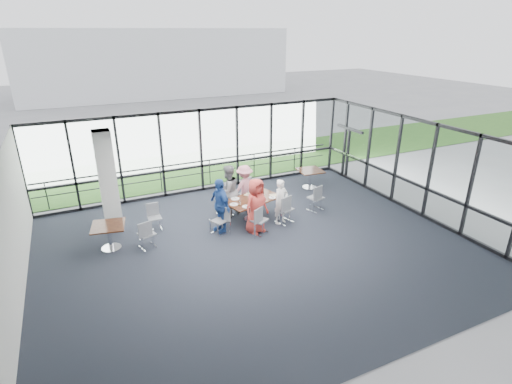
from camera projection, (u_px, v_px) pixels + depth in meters
name	position (u px, v px, depth m)	size (l,w,h in m)	color
floor	(257.00, 248.00, 11.63)	(12.00, 10.00, 0.02)	#242A33
ceiling	(257.00, 141.00, 10.42)	(12.00, 10.00, 0.04)	white
wall_left	(8.00, 243.00, 8.65)	(0.10, 10.00, 3.20)	silver
wall_front	(383.00, 300.00, 6.84)	(12.00, 0.10, 3.20)	silver
curtain_wall_back	(201.00, 151.00, 15.21)	(12.00, 0.10, 3.20)	white
curtain_wall_right	(418.00, 167.00, 13.40)	(0.10, 10.00, 3.20)	white
exit_door	(348.00, 154.00, 16.75)	(0.12, 1.60, 2.10)	black
structural_column	(108.00, 182.00, 12.11)	(0.50, 0.50, 3.20)	white
apron	(172.00, 157.00, 20.01)	(80.00, 70.00, 0.02)	gray
grass_strip	(182.00, 168.00, 18.32)	(80.00, 5.00, 0.01)	#26561D
hangar_main	(153.00, 61.00, 38.86)	(24.00, 10.00, 6.00)	silver
guard_rail	(198.00, 173.00, 16.13)	(0.06, 0.06, 12.00)	#2D2D33
main_table	(252.00, 202.00, 13.12)	(2.08, 1.51, 0.75)	#381A10
side_table_left	(109.00, 229.00, 11.35)	(1.07, 1.07, 0.75)	#381A10
side_table_right	(310.00, 173.00, 15.79)	(1.02, 1.02, 0.75)	#381A10
diner_near_left	(256.00, 206.00, 12.22)	(0.86, 0.56, 1.76)	#CB3D34
diner_near_right	(281.00, 202.00, 12.85)	(0.55, 0.40, 1.50)	white
diner_far_left	(228.00, 191.00, 13.32)	(0.87, 0.54, 1.79)	slate
diner_far_right	(245.00, 187.00, 13.90)	(1.03, 0.53, 1.59)	#CF7988
diner_end	(220.00, 205.00, 12.29)	(1.02, 0.56, 1.74)	#234690
chair_main_nl	(259.00, 220.00, 12.27)	(0.45, 0.45, 0.92)	gray
chair_main_nr	(285.00, 209.00, 12.97)	(0.47, 0.47, 0.97)	gray
chair_main_fl	(225.00, 202.00, 13.51)	(0.48, 0.48, 0.97)	gray
chair_main_fr	(247.00, 194.00, 14.12)	(0.48, 0.48, 0.99)	gray
chair_main_end	(220.00, 221.00, 12.30)	(0.42, 0.42, 0.85)	gray
chair_spare_la	(147.00, 234.00, 11.48)	(0.43, 0.43, 0.88)	gray
chair_spare_lb	(155.00, 218.00, 12.52)	(0.41, 0.41, 0.83)	gray
chair_spare_r	(316.00, 198.00, 13.87)	(0.46, 0.46, 0.94)	gray
plate_nl	(246.00, 207.00, 12.48)	(0.26, 0.26, 0.01)	white
plate_nr	(272.00, 197.00, 13.15)	(0.24, 0.24, 0.01)	white
plate_fl	(235.00, 199.00, 13.07)	(0.29, 0.29, 0.01)	white
plate_fr	(255.00, 192.00, 13.62)	(0.28, 0.28, 0.01)	white
plate_end	(234.00, 204.00, 12.63)	(0.26, 0.26, 0.01)	white
tumbler_a	(252.00, 201.00, 12.71)	(0.07, 0.07, 0.14)	white
tumbler_b	(263.00, 196.00, 13.09)	(0.06, 0.06, 0.13)	white
tumbler_c	(248.00, 194.00, 13.29)	(0.07, 0.07, 0.14)	white
tumbler_d	(239.00, 204.00, 12.53)	(0.08, 0.08, 0.15)	white
menu_a	(256.00, 204.00, 12.66)	(0.32, 0.22, 0.00)	silver
menu_b	(274.00, 195.00, 13.36)	(0.33, 0.23, 0.00)	silver
menu_c	(249.00, 194.00, 13.43)	(0.31, 0.22, 0.00)	silver
condiment_caddy	(254.00, 197.00, 13.15)	(0.10, 0.07, 0.04)	black
ketchup_bottle	(252.00, 195.00, 13.10)	(0.06, 0.06, 0.18)	#A10F0D
green_bottle	(253.00, 194.00, 13.16)	(0.05, 0.05, 0.20)	#256E27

